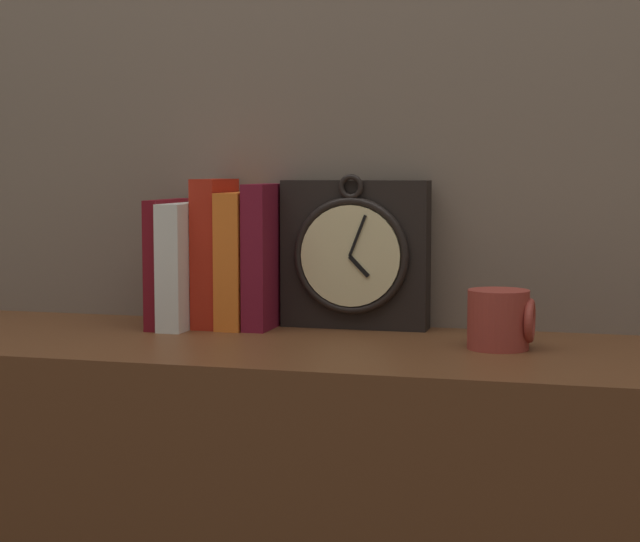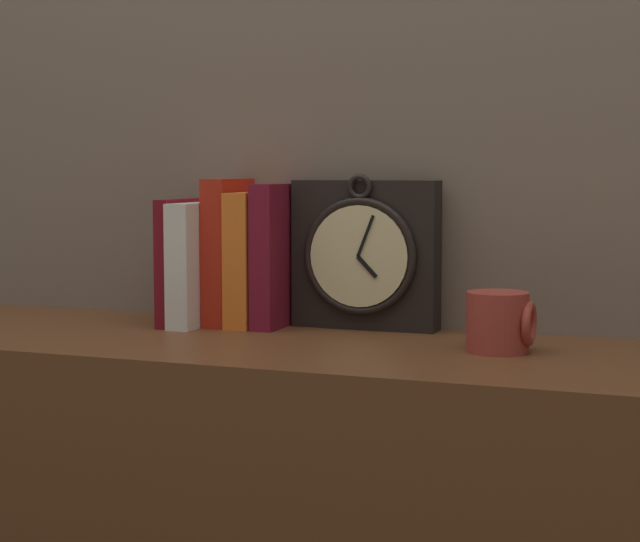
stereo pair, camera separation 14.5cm
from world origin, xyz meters
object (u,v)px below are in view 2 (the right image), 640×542
(clock, at_px, (364,255))
(book_slot0_maroon, at_px, (184,261))
(book_slot4_maroon, at_px, (275,256))
(mug, at_px, (500,322))
(book_slot1_white, at_px, (200,264))
(book_slot2_red, at_px, (228,252))
(book_slot3_orange, at_px, (251,259))

(clock, xyz_separation_m, book_slot0_maroon, (-0.28, -0.05, -0.01))
(book_slot4_maroon, height_order, mug, book_slot4_maroon)
(book_slot0_maroon, bearing_deg, book_slot1_white, -7.48)
(book_slot1_white, bearing_deg, book_slot2_red, 27.97)
(clock, relative_size, book_slot1_white, 1.23)
(book_slot0_maroon, relative_size, book_slot1_white, 1.03)
(book_slot0_maroon, bearing_deg, book_slot3_orange, 7.30)
(clock, height_order, book_slot4_maroon, clock)
(clock, xyz_separation_m, book_slot1_white, (-0.25, -0.05, -0.02))
(book_slot0_maroon, relative_size, book_slot4_maroon, 0.89)
(book_slot0_maroon, distance_m, mug, 0.52)
(book_slot3_orange, bearing_deg, book_slot4_maroon, 2.63)
(book_slot0_maroon, xyz_separation_m, book_slot2_red, (0.07, 0.02, 0.02))
(book_slot1_white, relative_size, mug, 2.13)
(book_slot1_white, height_order, mug, book_slot1_white)
(book_slot3_orange, bearing_deg, mug, -13.79)
(book_slot1_white, height_order, book_slot2_red, book_slot2_red)
(clock, distance_m, mug, 0.28)
(clock, relative_size, book_slot2_red, 1.04)
(book_slot4_maroon, xyz_separation_m, mug, (0.36, -0.10, -0.07))
(book_slot2_red, bearing_deg, book_slot3_orange, -3.80)
(book_slot1_white, xyz_separation_m, book_slot4_maroon, (0.12, 0.02, 0.01))
(book_slot2_red, bearing_deg, clock, 8.07)
(book_slot1_white, height_order, book_slot4_maroon, book_slot4_maroon)
(book_slot2_red, bearing_deg, book_slot4_maroon, -0.61)
(book_slot0_maroon, height_order, book_slot1_white, book_slot0_maroon)
(clock, relative_size, book_slot0_maroon, 1.20)
(book_slot0_maroon, bearing_deg, mug, -9.47)
(book_slot1_white, xyz_separation_m, book_slot3_orange, (0.08, 0.02, 0.01))
(clock, xyz_separation_m, book_slot3_orange, (-0.17, -0.03, -0.01))
(clock, distance_m, book_slot3_orange, 0.17)
(book_slot1_white, distance_m, book_slot3_orange, 0.08)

